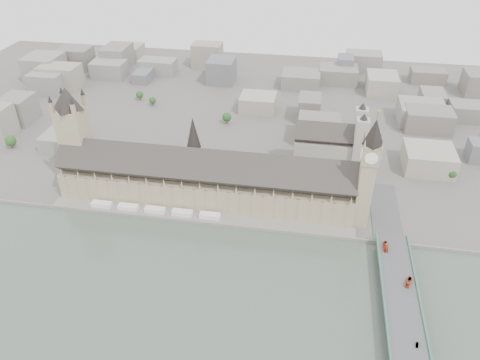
% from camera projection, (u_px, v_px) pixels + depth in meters
% --- Properties ---
extents(ground, '(900.00, 900.00, 0.00)m').
position_uv_depth(ground, '(201.00, 213.00, 416.51)').
color(ground, '#595651').
rests_on(ground, ground).
extents(embankment_wall, '(600.00, 1.50, 3.00)m').
position_uv_depth(embankment_wall, '(197.00, 222.00, 403.32)').
color(embankment_wall, gray).
rests_on(embankment_wall, ground).
extents(river_terrace, '(270.00, 15.00, 2.00)m').
position_uv_depth(river_terrace, '(199.00, 218.00, 409.78)').
color(river_terrace, gray).
rests_on(river_terrace, ground).
extents(terrace_tents, '(118.00, 7.00, 4.00)m').
position_uv_depth(terrace_tents, '(155.00, 210.00, 414.24)').
color(terrace_tents, white).
rests_on(terrace_tents, river_terrace).
extents(palace_of_westminster, '(265.00, 40.73, 55.44)m').
position_uv_depth(palace_of_westminster, '(205.00, 180.00, 420.35)').
color(palace_of_westminster, gray).
rests_on(palace_of_westminster, ground).
extents(elizabeth_tower, '(17.00, 17.00, 107.50)m').
position_uv_depth(elizabeth_tower, '(369.00, 167.00, 371.72)').
color(elizabeth_tower, gray).
rests_on(elizabeth_tower, ground).
extents(victoria_tower, '(30.00, 30.00, 100.00)m').
position_uv_depth(victoria_tower, '(75.00, 134.00, 425.14)').
color(victoria_tower, gray).
rests_on(victoria_tower, ground).
extents(central_tower, '(13.00, 13.00, 48.00)m').
position_uv_depth(central_tower, '(194.00, 141.00, 407.72)').
color(central_tower, '#847B5B').
rests_on(central_tower, ground).
extents(westminster_bridge, '(25.00, 325.00, 10.25)m').
position_uv_depth(westminster_bridge, '(401.00, 308.00, 318.47)').
color(westminster_bridge, '#474749').
rests_on(westminster_bridge, ground).
extents(bridge_parapets, '(25.00, 235.00, 1.15)m').
position_uv_depth(bridge_parapets, '(411.00, 359.00, 278.63)').
color(bridge_parapets, '#3C6D57').
rests_on(bridge_parapets, westminster_bridge).
extents(westminster_abbey, '(68.00, 36.00, 64.00)m').
position_uv_depth(westminster_abbey, '(331.00, 148.00, 465.40)').
color(westminster_abbey, '#A49D94').
rests_on(westminster_abbey, ground).
extents(city_skyline_inland, '(720.00, 360.00, 38.00)m').
position_uv_depth(city_skyline_inland, '(245.00, 89.00, 608.27)').
color(city_skyline_inland, gray).
rests_on(city_skyline_inland, ground).
extents(park_trees, '(110.00, 30.00, 15.00)m').
position_uv_depth(park_trees, '(205.00, 170.00, 463.34)').
color(park_trees, '#1C4F1C').
rests_on(park_trees, ground).
extents(red_bus_north, '(2.99, 11.12, 3.07)m').
position_uv_depth(red_bus_north, '(386.00, 247.00, 361.57)').
color(red_bus_north, red).
rests_on(red_bus_north, westminster_bridge).
extents(red_bus_south, '(5.73, 10.51, 2.87)m').
position_uv_depth(red_bus_south, '(409.00, 282.00, 330.10)').
color(red_bus_south, red).
rests_on(red_bus_south, westminster_bridge).
extents(car_silver, '(2.30, 4.31, 1.35)m').
position_uv_depth(car_silver, '(417.00, 345.00, 286.93)').
color(car_silver, gray).
rests_on(car_silver, westminster_bridge).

